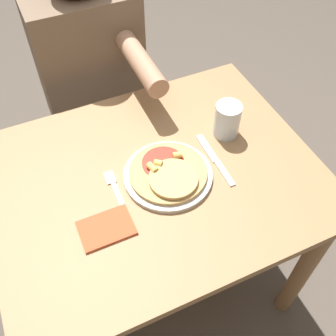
{
  "coord_description": "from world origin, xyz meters",
  "views": [
    {
      "loc": [
        -0.26,
        -0.67,
        1.63
      ],
      "look_at": [
        0.03,
        -0.02,
        0.76
      ],
      "focal_mm": 42.0,
      "sensor_mm": 36.0,
      "label": 1
    }
  ],
  "objects": [
    {
      "name": "drinking_glass",
      "position": [
        0.27,
        0.07,
        0.78
      ],
      "size": [
        0.08,
        0.08,
        0.11
      ],
      "color": "silver",
      "rests_on": "dining_table"
    },
    {
      "name": "dining_table",
      "position": [
        0.0,
        0.0,
        0.6
      ],
      "size": [
        0.97,
        0.76,
        0.72
      ],
      "color": "#9E754C",
      "rests_on": "ground_plane"
    },
    {
      "name": "fork",
      "position": [
        -0.12,
        -0.01,
        0.73
      ],
      "size": [
        0.03,
        0.18,
        0.0
      ],
      "color": "silver",
      "rests_on": "dining_table"
    },
    {
      "name": "ground_plane",
      "position": [
        0.0,
        0.0,
        0.0
      ],
      "size": [
        8.0,
        8.0,
        0.0
      ],
      "primitive_type": "plane",
      "color": "brown"
    },
    {
      "name": "plate",
      "position": [
        0.03,
        -0.02,
        0.73
      ],
      "size": [
        0.26,
        0.26,
        0.01
      ],
      "color": "beige",
      "rests_on": "dining_table"
    },
    {
      "name": "napkin",
      "position": [
        -0.19,
        -0.11,
        0.73
      ],
      "size": [
        0.14,
        0.1,
        0.01
      ],
      "color": "#C6512D",
      "rests_on": "dining_table"
    },
    {
      "name": "knife",
      "position": [
        0.19,
        -0.02,
        0.73
      ],
      "size": [
        0.02,
        0.22,
        0.0
      ],
      "color": "silver",
      "rests_on": "dining_table"
    },
    {
      "name": "person_diner",
      "position": [
        -0.01,
        0.61,
        0.69
      ],
      "size": [
        0.39,
        0.52,
        1.18
      ],
      "color": "#2D2D38",
      "rests_on": "ground_plane"
    },
    {
      "name": "pizza",
      "position": [
        0.03,
        -0.03,
        0.75
      ],
      "size": [
        0.23,
        0.23,
        0.04
      ],
      "color": "tan",
      "rests_on": "plate"
    }
  ]
}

